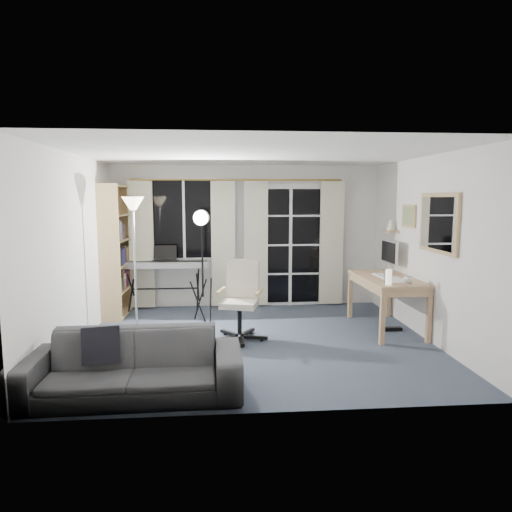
{
  "coord_description": "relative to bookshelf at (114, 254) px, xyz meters",
  "views": [
    {
      "loc": [
        -0.48,
        -5.75,
        1.88
      ],
      "look_at": [
        0.03,
        0.35,
        1.08
      ],
      "focal_mm": 32.0,
      "sensor_mm": 36.0,
      "label": 1
    }
  ],
  "objects": [
    {
      "name": "floor",
      "position": [
        2.13,
        -1.52,
        -0.99
      ],
      "size": [
        4.5,
        4.0,
        0.02
      ],
      "primitive_type": "cube",
      "color": "#384151",
      "rests_on": "ground"
    },
    {
      "name": "window",
      "position": [
        1.08,
        0.45,
        0.52
      ],
      "size": [
        1.2,
        0.08,
        1.4
      ],
      "color": "white",
      "rests_on": "floor"
    },
    {
      "name": "french_door",
      "position": [
        2.88,
        0.45,
        0.05
      ],
      "size": [
        1.32,
        0.09,
        2.11
      ],
      "color": "white",
      "rests_on": "floor"
    },
    {
      "name": "curtains",
      "position": [
        1.99,
        0.36,
        0.11
      ],
      "size": [
        3.6,
        0.07,
        2.13
      ],
      "color": "gold",
      "rests_on": "floor"
    },
    {
      "name": "bookshelf",
      "position": [
        0.0,
        0.0,
        0.0
      ],
      "size": [
        0.36,
        0.97,
        2.07
      ],
      "rotation": [
        0.0,
        0.0,
        -0.03
      ],
      "color": "tan",
      "rests_on": "floor"
    },
    {
      "name": "torchiere_lamp",
      "position": [
        0.5,
        -0.96,
        0.53
      ],
      "size": [
        0.37,
        0.37,
        1.87
      ],
      "rotation": [
        0.0,
        0.0,
        0.28
      ],
      "color": "#B2B2B7",
      "rests_on": "floor"
    },
    {
      "name": "keyboard_piano",
      "position": [
        0.77,
        0.17,
        -0.22
      ],
      "size": [
        1.39,
        0.68,
        1.01
      ],
      "rotation": [
        0.0,
        0.0,
        -0.01
      ],
      "color": "black",
      "rests_on": "floor"
    },
    {
      "name": "studio_light",
      "position": [
        1.4,
        -0.6,
        0.4
      ],
      "size": [
        0.32,
        0.34,
        1.72
      ],
      "rotation": [
        0.0,
        0.0,
        -0.09
      ],
      "color": "black",
      "rests_on": "floor"
    },
    {
      "name": "office_chair",
      "position": [
        1.94,
        -1.34,
        -0.37
      ],
      "size": [
        0.72,
        0.72,
        1.04
      ],
      "rotation": [
        0.0,
        0.0,
        -0.26
      ],
      "color": "black",
      "rests_on": "floor"
    },
    {
      "name": "desk",
      "position": [
        4.01,
        -1.13,
        -0.32
      ],
      "size": [
        0.73,
        1.42,
        0.75
      ],
      "rotation": [
        0.0,
        0.0,
        0.02
      ],
      "color": "#AA7E57",
      "rests_on": "floor"
    },
    {
      "name": "monitor",
      "position": [
        4.2,
        -0.68,
        0.05
      ],
      "size": [
        0.18,
        0.54,
        0.47
      ],
      "rotation": [
        0.0,
        0.0,
        0.02
      ],
      "color": "silver",
      "rests_on": "desk"
    },
    {
      "name": "desk_clutter",
      "position": [
        3.95,
        -1.36,
        -0.39
      ],
      "size": [
        0.43,
        0.86,
        0.95
      ],
      "rotation": [
        0.0,
        0.0,
        0.02
      ],
      "color": "white",
      "rests_on": "desk"
    },
    {
      "name": "mug",
      "position": [
        4.11,
        -1.63,
        -0.17
      ],
      "size": [
        0.13,
        0.1,
        0.12
      ],
      "primitive_type": "imported",
      "rotation": [
        0.0,
        0.0,
        0.02
      ],
      "color": "silver",
      "rests_on": "desk"
    },
    {
      "name": "wall_mirror",
      "position": [
        4.35,
        -1.87,
        0.57
      ],
      "size": [
        0.04,
        0.94,
        0.74
      ],
      "color": "tan",
      "rests_on": "floor"
    },
    {
      "name": "framed_print",
      "position": [
        4.36,
        -0.97,
        0.62
      ],
      "size": [
        0.03,
        0.42,
        0.32
      ],
      "color": "tan",
      "rests_on": "floor"
    },
    {
      "name": "wall_shelf",
      "position": [
        4.29,
        -0.47,
        0.43
      ],
      "size": [
        0.16,
        0.3,
        0.18
      ],
      "color": "tan",
      "rests_on": "floor"
    },
    {
      "name": "sofa",
      "position": [
        0.82,
        -3.07,
        -0.58
      ],
      "size": [
        2.07,
        0.64,
        0.8
      ],
      "rotation": [
        0.0,
        0.0,
        0.02
      ],
      "color": "#2C2C2E",
      "rests_on": "floor"
    }
  ]
}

